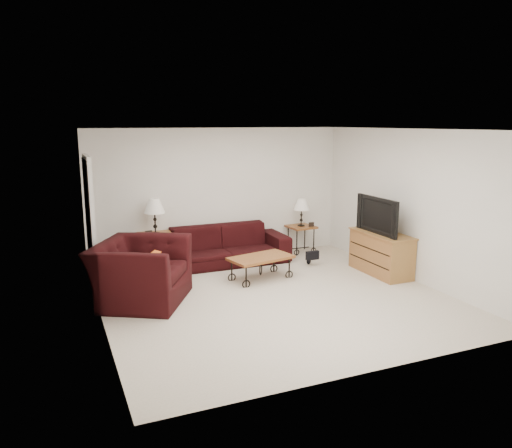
% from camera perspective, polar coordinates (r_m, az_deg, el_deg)
% --- Properties ---
extents(ground, '(5.00, 5.00, 0.00)m').
position_cam_1_polar(ground, '(7.65, 2.06, -8.34)').
color(ground, beige).
rests_on(ground, ground).
extents(wall_back, '(5.00, 0.02, 2.50)m').
position_cam_1_polar(wall_back, '(9.61, -4.17, 3.45)').
color(wall_back, silver).
rests_on(wall_back, ground).
extents(wall_front, '(5.00, 0.02, 2.50)m').
position_cam_1_polar(wall_front, '(5.22, 13.80, -3.82)').
color(wall_front, silver).
rests_on(wall_front, ground).
extents(wall_left, '(0.02, 5.00, 2.50)m').
position_cam_1_polar(wall_left, '(6.68, -17.72, -0.68)').
color(wall_left, silver).
rests_on(wall_left, ground).
extents(wall_right, '(0.02, 5.00, 2.50)m').
position_cam_1_polar(wall_right, '(8.66, 17.32, 2.05)').
color(wall_right, silver).
rests_on(wall_right, ground).
extents(ceiling, '(5.00, 5.00, 0.00)m').
position_cam_1_polar(ceiling, '(7.19, 2.20, 10.74)').
color(ceiling, white).
rests_on(ceiling, wall_back).
extents(doorway, '(0.08, 0.94, 2.04)m').
position_cam_1_polar(doorway, '(8.34, -18.49, 0.02)').
color(doorway, black).
rests_on(doorway, ground).
extents(sofa, '(2.40, 0.94, 0.70)m').
position_cam_1_polar(sofa, '(9.31, -3.72, -2.46)').
color(sofa, black).
rests_on(sofa, ground).
extents(side_table_left, '(0.60, 0.60, 0.64)m').
position_cam_1_polar(side_table_left, '(9.17, -11.32, -3.07)').
color(side_table_left, '#905C24').
rests_on(side_table_left, ground).
extents(side_table_right, '(0.55, 0.55, 0.55)m').
position_cam_1_polar(side_table_right, '(10.15, 5.15, -1.73)').
color(side_table_right, '#905C24').
rests_on(side_table_right, ground).
extents(lamp_left, '(0.37, 0.37, 0.64)m').
position_cam_1_polar(lamp_left, '(9.04, -11.48, 0.85)').
color(lamp_left, black).
rests_on(lamp_left, side_table_left).
extents(lamp_right, '(0.34, 0.34, 0.55)m').
position_cam_1_polar(lamp_right, '(10.04, 5.21, 1.32)').
color(lamp_right, black).
rests_on(lamp_right, side_table_right).
extents(photo_frame_left, '(0.13, 0.04, 0.11)m').
position_cam_1_polar(photo_frame_left, '(8.92, -12.16, -1.07)').
color(photo_frame_left, black).
rests_on(photo_frame_left, side_table_left).
extents(photo_frame_right, '(0.11, 0.03, 0.09)m').
position_cam_1_polar(photo_frame_right, '(10.03, 6.34, -0.05)').
color(photo_frame_right, black).
rests_on(photo_frame_right, side_table_right).
extents(coffee_table, '(1.15, 0.78, 0.39)m').
position_cam_1_polar(coffee_table, '(8.42, 0.54, -5.03)').
color(coffee_table, '#905C24').
rests_on(coffee_table, ground).
extents(armchair, '(1.73, 1.80, 0.90)m').
position_cam_1_polar(armchair, '(7.53, -13.03, -5.37)').
color(armchair, black).
rests_on(armchair, ground).
extents(throw_pillow, '(0.29, 0.41, 0.41)m').
position_cam_1_polar(throw_pillow, '(7.48, -11.85, -4.85)').
color(throw_pillow, '#DA5C1C').
rests_on(throw_pillow, armchair).
extents(tv_stand, '(0.51, 1.21, 0.73)m').
position_cam_1_polar(tv_stand, '(8.97, 14.09, -3.25)').
color(tv_stand, olive).
rests_on(tv_stand, ground).
extents(television, '(0.14, 1.09, 0.63)m').
position_cam_1_polar(television, '(8.81, 14.20, 1.00)').
color(television, black).
rests_on(television, tv_stand).
extents(backpack, '(0.45, 0.38, 0.50)m').
position_cam_1_polar(backpack, '(9.32, 6.06, -3.12)').
color(backpack, black).
rests_on(backpack, ground).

